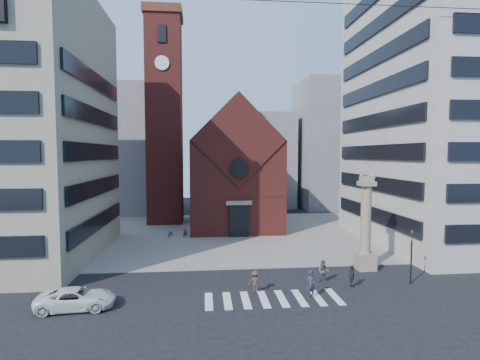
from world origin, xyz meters
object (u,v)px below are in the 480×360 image
at_px(traffic_light, 411,256).
at_px(scooter_0, 170,233).
at_px(white_car, 76,299).
at_px(pedestrian_2, 352,276).
at_px(pedestrian_0, 311,284).
at_px(pedestrian_1, 323,271).
at_px(lion_column, 366,231).

bearing_deg(traffic_light, scooter_0, 137.51).
height_order(traffic_light, scooter_0, traffic_light).
relative_size(traffic_light, white_car, 0.86).
bearing_deg(white_car, pedestrian_2, -88.52).
bearing_deg(pedestrian_0, pedestrian_1, 49.54).
height_order(traffic_light, white_car, traffic_light).
bearing_deg(pedestrian_1, traffic_light, 13.66).
height_order(white_car, pedestrian_0, pedestrian_0).
bearing_deg(scooter_0, traffic_light, -29.37).
height_order(traffic_light, pedestrian_2, traffic_light).
bearing_deg(pedestrian_0, traffic_light, 4.70).
bearing_deg(pedestrian_2, scooter_0, 51.07).
relative_size(white_car, pedestrian_0, 2.54).
height_order(lion_column, pedestrian_0, lion_column).
bearing_deg(pedestrian_0, scooter_0, 111.21).
bearing_deg(pedestrian_2, lion_column, -22.62).
xyz_separation_m(pedestrian_2, scooter_0, (-15.51, 19.06, -0.41)).
relative_size(traffic_light, pedestrian_2, 2.48).
relative_size(white_car, pedestrian_2, 2.89).
height_order(white_car, pedestrian_2, pedestrian_2).
bearing_deg(pedestrian_1, pedestrian_2, -13.70).
height_order(lion_column, white_car, lion_column).
relative_size(traffic_light, pedestrian_1, 2.39).
xyz_separation_m(traffic_light, pedestrian_1, (-6.79, 1.01, -1.39)).
distance_m(lion_column, pedestrian_1, 6.21).
bearing_deg(pedestrian_0, pedestrian_2, 16.19).
height_order(pedestrian_0, scooter_0, pedestrian_0).
xyz_separation_m(lion_column, traffic_light, (1.99, -4.00, -1.17)).
distance_m(pedestrian_2, scooter_0, 24.58).
xyz_separation_m(lion_column, pedestrian_0, (-6.70, -6.01, -2.47)).
bearing_deg(pedestrian_1, scooter_0, 149.76).
height_order(pedestrian_1, scooter_0, pedestrian_1).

